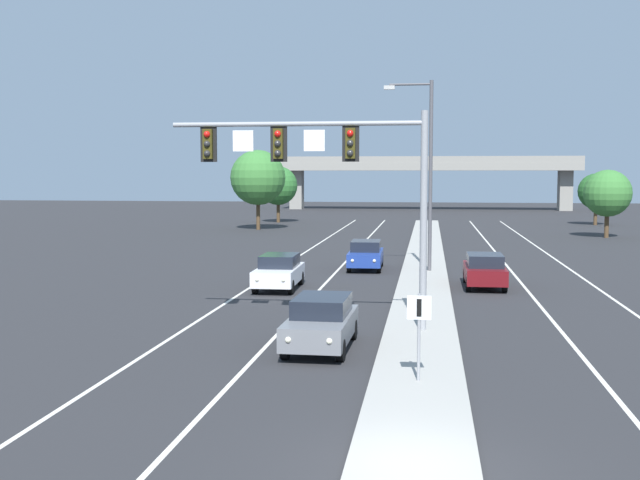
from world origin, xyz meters
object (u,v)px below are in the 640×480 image
at_px(street_lamp_median, 426,164).
at_px(overhead_signal_mast, 332,167).
at_px(tree_far_right_c, 596,191).
at_px(median_sign_post, 419,324).
at_px(car_oncoming_grey, 321,322).
at_px(car_oncoming_blue, 366,255).
at_px(car_oncoming_white, 279,271).
at_px(tree_far_right_b, 608,193).
at_px(tree_far_left_c, 258,178).
at_px(tree_far_left_b, 278,186).
at_px(car_receding_darkred, 485,270).

bearing_deg(street_lamp_median, overhead_signal_mast, -100.68).
xyz_separation_m(street_lamp_median, tree_far_right_c, (17.01, 41.52, -2.35)).
xyz_separation_m(overhead_signal_mast, median_sign_post, (3.00, -6.49, -3.95)).
distance_m(car_oncoming_grey, car_oncoming_blue, 19.96).
xyz_separation_m(car_oncoming_white, car_oncoming_blue, (3.36, 7.98, 0.00)).
distance_m(tree_far_right_b, tree_far_left_c, 30.84).
relative_size(car_oncoming_white, tree_far_right_c, 0.85).
xyz_separation_m(overhead_signal_mast, tree_far_right_b, (17.69, 41.37, -1.89)).
height_order(median_sign_post, tree_far_right_b, tree_far_right_b).
bearing_deg(median_sign_post, tree_far_left_b, 103.96).
relative_size(car_receding_darkred, tree_far_right_b, 0.80).
relative_size(overhead_signal_mast, car_oncoming_blue, 1.90).
height_order(median_sign_post, car_oncoming_grey, median_sign_post).
height_order(median_sign_post, tree_far_right_c, tree_far_right_c).
xyz_separation_m(median_sign_post, tree_far_right_b, (14.69, 47.86, 2.06)).
height_order(overhead_signal_mast, tree_far_right_b, overhead_signal_mast).
distance_m(car_oncoming_white, tree_far_left_c, 38.40).
bearing_deg(tree_far_left_b, tree_far_right_b, -27.73).
relative_size(median_sign_post, tree_far_right_c, 0.42).
bearing_deg(tree_far_left_b, car_oncoming_grey, -77.87).
bearing_deg(tree_far_right_b, tree_far_left_c, 170.44).
bearing_deg(tree_far_right_c, tree_far_left_b, -179.71).
bearing_deg(tree_far_left_c, street_lamp_median, -62.62).
xyz_separation_m(overhead_signal_mast, tree_far_left_b, (-12.90, 57.45, -1.60)).
bearing_deg(median_sign_post, street_lamp_median, 89.90).
bearing_deg(car_receding_darkred, median_sign_post, -99.02).
distance_m(street_lamp_median, tree_far_right_c, 44.93).
bearing_deg(car_oncoming_white, tree_far_left_c, 103.79).
bearing_deg(tree_far_right_c, street_lamp_median, -112.28).
relative_size(median_sign_post, tree_far_right_b, 0.39).
bearing_deg(street_lamp_median, car_oncoming_blue, 158.60).
relative_size(median_sign_post, car_oncoming_white, 0.49).
relative_size(overhead_signal_mast, tree_far_left_c, 1.15).
xyz_separation_m(street_lamp_median, car_oncoming_blue, (-3.28, 1.28, -4.97)).
bearing_deg(car_oncoming_blue, tree_far_right_b, 53.22).
height_order(car_oncoming_white, car_receding_darkred, same).
bearing_deg(car_oncoming_grey, tree_far_left_b, 102.13).
xyz_separation_m(car_oncoming_white, tree_far_left_b, (-9.30, 48.05, 3.12)).
distance_m(tree_far_right_b, tree_far_left_b, 34.56).
relative_size(car_oncoming_white, tree_far_left_c, 0.60).
height_order(median_sign_post, tree_far_left_c, tree_far_left_c).
distance_m(overhead_signal_mast, street_lamp_median, 16.39).
height_order(median_sign_post, street_lamp_median, street_lamp_median).
distance_m(car_oncoming_white, car_receding_darkred, 9.57).
bearing_deg(tree_far_left_c, car_receding_darkred, -62.34).
bearing_deg(car_oncoming_white, car_receding_darkred, 10.79).
bearing_deg(tree_far_left_c, overhead_signal_mast, -74.72).
bearing_deg(median_sign_post, tree_far_left_c, 106.50).
bearing_deg(tree_far_left_b, tree_far_right_c, 0.29).
distance_m(car_receding_darkred, tree_far_left_c, 40.06).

